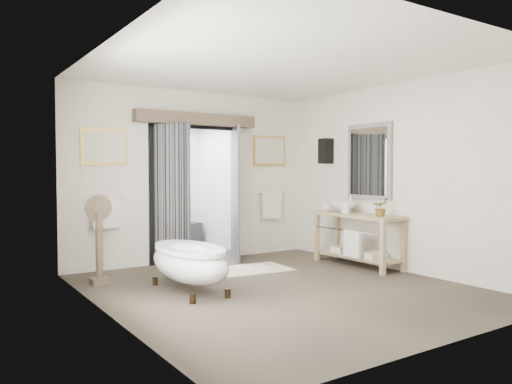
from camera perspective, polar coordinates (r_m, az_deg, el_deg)
ground_plane at (r=6.66m, az=2.91°, el=-11.00°), size 5.00×5.00×0.00m
room_shell at (r=6.37m, az=3.27°, el=5.24°), size 4.52×5.02×2.91m
shower_room at (r=9.99m, az=-10.82°, el=-1.30°), size 2.22×2.01×2.51m
back_wall_dressing at (r=8.45m, az=-6.45°, el=2.53°), size 3.82×0.78×2.52m
clawfoot_tub at (r=6.51m, az=-7.63°, el=-7.87°), size 0.72×1.61×0.79m
vanity at (r=8.25m, az=11.51°, el=-4.86°), size 0.57×1.60×0.85m
pedestal_mirror at (r=7.15m, az=-17.49°, el=-5.88°), size 0.36×0.23×1.22m
rug at (r=7.88m, az=-0.64°, el=-8.83°), size 1.26×0.89×0.01m
slippers at (r=7.78m, az=0.03°, el=-8.73°), size 0.35×0.27×0.05m
basin at (r=8.43m, az=9.95°, el=-1.79°), size 0.61×0.61×0.16m
plant at (r=7.83m, az=14.02°, el=-1.70°), size 0.31×0.28×0.28m
soap_bottle_a at (r=8.23m, az=10.31°, el=-1.72°), size 0.13×0.13×0.21m
soap_bottle_b at (r=8.67m, az=8.07°, el=-1.63°), size 0.15×0.15×0.17m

